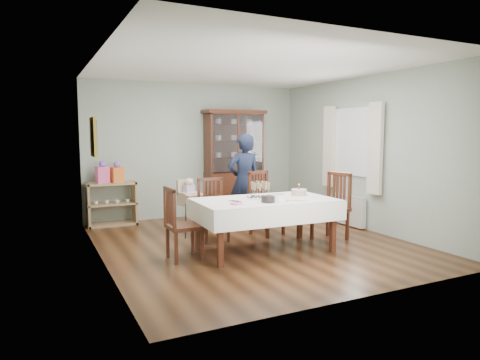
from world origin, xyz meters
TOP-DOWN VIEW (x-y plane):
  - floor at (0.00, 0.00)m, footprint 5.00×5.00m
  - room_shell at (0.00, 0.53)m, footprint 5.00×5.00m
  - dining_table at (-0.06, -0.50)m, footprint 2.03×1.21m
  - china_cabinet at (0.75, 2.26)m, footprint 1.30×0.48m
  - sideboard at (-1.75, 2.28)m, footprint 0.90×0.38m
  - picture_frame at (-2.22, 0.80)m, footprint 0.04×0.48m
  - window at (2.22, 0.30)m, footprint 0.04×1.02m
  - curtain_left at (2.16, -0.32)m, footprint 0.07×0.30m
  - curtain_right at (2.16, 0.92)m, footprint 0.07×0.30m
  - radiator at (2.16, 0.30)m, footprint 0.10×0.80m
  - chair_far_left at (-0.48, 0.41)m, footprint 0.48×0.48m
  - chair_far_right at (0.48, 0.41)m, footprint 0.60×0.60m
  - chair_end_left at (-1.26, -0.39)m, footprint 0.45×0.45m
  - chair_end_right at (1.22, -0.37)m, footprint 0.58×0.58m
  - woman at (0.35, 0.99)m, footprint 0.63×0.42m
  - high_chair at (-0.69, 0.99)m, footprint 0.51×0.51m
  - champagne_tray at (-0.06, -0.36)m, footprint 0.39×0.39m
  - birthday_cake at (0.57, -0.43)m, footprint 0.27×0.27m
  - plate_stack_dark at (-0.16, -0.76)m, footprint 0.20×0.20m
  - plate_stack_white at (0.01, -0.74)m, footprint 0.28×0.28m
  - napkin_stack at (-0.62, -0.73)m, footprint 0.15×0.15m
  - cutlery at (-0.58, -0.51)m, footprint 0.17×0.20m
  - cake_knife at (0.24, -0.82)m, footprint 0.25×0.21m
  - gift_bag_pink at (-1.90, 2.26)m, footprint 0.25×0.19m
  - gift_bag_orange at (-1.64, 2.26)m, footprint 0.25×0.20m

SIDE VIEW (x-z plane):
  - floor at x=0.00m, z-range 0.00..0.00m
  - chair_far_left at x=-0.48m, z-range -0.20..0.78m
  - chair_end_left at x=-1.26m, z-range -0.20..0.79m
  - radiator at x=2.16m, z-range 0.02..0.57m
  - chair_far_right at x=0.48m, z-range -0.21..0.85m
  - chair_end_right at x=1.22m, z-range -0.22..0.86m
  - high_chair at x=-0.69m, z-range -0.10..0.85m
  - dining_table at x=-0.06m, z-range 0.00..0.76m
  - sideboard at x=-1.75m, z-range 0.00..0.80m
  - cutlery at x=-0.58m, z-range 0.76..0.77m
  - cake_knife at x=0.24m, z-range 0.76..0.77m
  - napkin_stack at x=-0.62m, z-range 0.76..0.78m
  - plate_stack_dark at x=-0.16m, z-range 0.76..0.85m
  - birthday_cake at x=0.57m, z-range 0.72..0.90m
  - plate_stack_white at x=0.01m, z-range 0.76..0.86m
  - champagne_tray at x=-0.06m, z-range 0.72..0.95m
  - woman at x=0.35m, z-range 0.00..1.69m
  - gift_bag_orange at x=-1.64m, z-range 0.78..1.17m
  - gift_bag_pink at x=-1.90m, z-range 0.78..1.19m
  - china_cabinet at x=0.75m, z-range 0.04..2.21m
  - curtain_left at x=2.16m, z-range 0.67..2.23m
  - curtain_right at x=2.16m, z-range 0.67..2.23m
  - window at x=2.22m, z-range 0.94..2.16m
  - picture_frame at x=-2.22m, z-range 1.36..1.94m
  - room_shell at x=0.00m, z-range -0.80..4.20m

